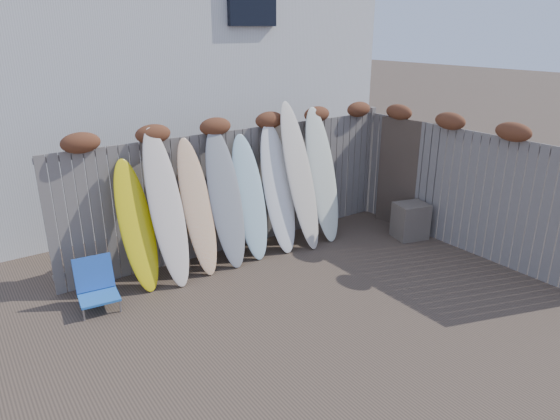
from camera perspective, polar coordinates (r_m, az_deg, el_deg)
ground at (r=6.92m, az=5.81°, el=-10.64°), size 80.00×80.00×0.00m
back_fence at (r=8.27m, az=-4.42°, el=3.61°), size 6.05×0.28×2.24m
right_fence at (r=8.72m, az=20.12°, el=3.01°), size 0.28×4.40×2.24m
house at (r=11.82m, az=-13.53°, el=18.03°), size 8.50×5.50×6.33m
beach_chair at (r=7.14m, az=-20.26°, el=-8.05°), size 0.55×0.58×0.66m
wooden_crate at (r=9.12m, az=14.68°, el=-1.19°), size 0.64×0.58×0.63m
lattice_panel at (r=9.37m, az=14.71°, el=3.82°), size 0.31×1.32×2.00m
surfboard_0 at (r=7.25m, az=-16.08°, el=-1.78°), size 0.53×0.69×1.84m
surfboard_1 at (r=7.26m, az=-12.86°, el=0.19°), size 0.52×0.80×2.23m
surfboard_2 at (r=7.53m, az=-9.43°, el=0.30°), size 0.49×0.73×2.02m
surfboard_3 at (r=7.71m, az=-6.24°, el=1.29°), size 0.56×0.77×2.10m
surfboard_4 at (r=7.96m, az=-3.48°, el=1.44°), size 0.56×0.73×1.96m
surfboard_5 at (r=8.19m, az=-0.22°, el=2.49°), size 0.58×0.78×2.09m
surfboard_6 at (r=8.31m, az=2.28°, el=3.88°), size 0.61×0.89×2.41m
surfboard_7 at (r=8.67m, az=4.83°, el=4.02°), size 0.60×0.84×2.26m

